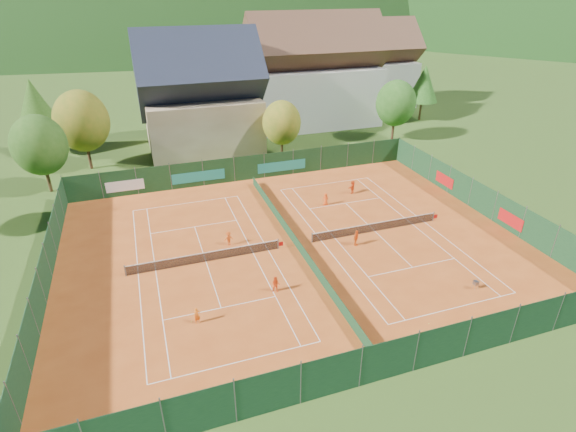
# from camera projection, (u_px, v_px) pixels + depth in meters

# --- Properties ---
(ground) EXTENTS (600.00, 600.00, 0.00)m
(ground) POSITION_uv_depth(u_px,v_px,m) (295.00, 246.00, 40.09)
(ground) COLOR #2C4A17
(ground) RESTS_ON ground
(clay_pad) EXTENTS (40.00, 32.00, 0.01)m
(clay_pad) POSITION_uv_depth(u_px,v_px,m) (295.00, 246.00, 40.07)
(clay_pad) COLOR #B64D1A
(clay_pad) RESTS_ON ground
(court_markings_left) EXTENTS (11.03, 23.83, 0.00)m
(court_markings_left) POSITION_uv_depth(u_px,v_px,m) (206.00, 262.00, 37.77)
(court_markings_left) COLOR white
(court_markings_left) RESTS_ON ground
(court_markings_right) EXTENTS (11.03, 23.83, 0.00)m
(court_markings_right) POSITION_uv_depth(u_px,v_px,m) (375.00, 231.00, 42.37)
(court_markings_right) COLOR white
(court_markings_right) RESTS_ON ground
(tennis_net_left) EXTENTS (13.30, 0.10, 1.02)m
(tennis_net_left) POSITION_uv_depth(u_px,v_px,m) (207.00, 256.00, 37.58)
(tennis_net_left) COLOR #59595B
(tennis_net_left) RESTS_ON ground
(tennis_net_right) EXTENTS (13.30, 0.10, 1.02)m
(tennis_net_right) POSITION_uv_depth(u_px,v_px,m) (377.00, 226.00, 42.19)
(tennis_net_right) COLOR #59595B
(tennis_net_right) RESTS_ON ground
(court_divider) EXTENTS (0.03, 28.80, 1.00)m
(court_divider) POSITION_uv_depth(u_px,v_px,m) (295.00, 241.00, 39.84)
(court_divider) COLOR #14371E
(court_divider) RESTS_ON ground
(fence_north) EXTENTS (40.00, 0.10, 3.00)m
(fence_north) POSITION_uv_depth(u_px,v_px,m) (246.00, 168.00, 52.67)
(fence_north) COLOR #14371B
(fence_north) RESTS_ON ground
(fence_south) EXTENTS (40.00, 0.04, 3.00)m
(fence_south) POSITION_uv_depth(u_px,v_px,m) (389.00, 360.00, 25.97)
(fence_south) COLOR #13341D
(fence_south) RESTS_ON ground
(fence_west) EXTENTS (0.04, 32.00, 3.00)m
(fence_west) POSITION_uv_depth(u_px,v_px,m) (45.00, 274.00, 33.62)
(fence_west) COLOR #153C20
(fence_west) RESTS_ON ground
(fence_east) EXTENTS (0.09, 32.00, 3.00)m
(fence_east) POSITION_uv_depth(u_px,v_px,m) (482.00, 199.00, 45.19)
(fence_east) COLOR #14381C
(fence_east) RESTS_ON ground
(chalet) EXTENTS (16.20, 12.00, 16.00)m
(chalet) POSITION_uv_depth(u_px,v_px,m) (201.00, 100.00, 61.29)
(chalet) COLOR tan
(chalet) RESTS_ON ground
(hotel_block_a) EXTENTS (21.60, 11.00, 17.25)m
(hotel_block_a) POSITION_uv_depth(u_px,v_px,m) (314.00, 78.00, 71.43)
(hotel_block_a) COLOR silver
(hotel_block_a) RESTS_ON ground
(hotel_block_b) EXTENTS (17.28, 10.00, 15.50)m
(hotel_block_b) POSITION_uv_depth(u_px,v_px,m) (368.00, 69.00, 82.52)
(hotel_block_b) COLOR silver
(hotel_block_b) RESTS_ON ground
(tree_west_front) EXTENTS (5.72, 5.72, 8.69)m
(tree_west_front) POSITION_uv_depth(u_px,v_px,m) (39.00, 145.00, 48.01)
(tree_west_front) COLOR #4A331A
(tree_west_front) RESTS_ON ground
(tree_west_mid) EXTENTS (6.44, 6.44, 9.78)m
(tree_west_mid) POSITION_uv_depth(u_px,v_px,m) (82.00, 121.00, 53.87)
(tree_west_mid) COLOR #472B19
(tree_west_mid) RESTS_ON ground
(tree_west_back) EXTENTS (5.60, 5.60, 10.00)m
(tree_west_back) POSITION_uv_depth(u_px,v_px,m) (35.00, 104.00, 58.54)
(tree_west_back) COLOR #4D2F1B
(tree_west_back) RESTS_ON ground
(tree_center) EXTENTS (5.01, 5.01, 7.60)m
(tree_center) POSITION_uv_depth(u_px,v_px,m) (282.00, 123.00, 58.06)
(tree_center) COLOR #412C17
(tree_center) RESTS_ON ground
(tree_east_front) EXTENTS (5.72, 5.72, 8.69)m
(tree_east_front) POSITION_uv_depth(u_px,v_px,m) (396.00, 103.00, 64.60)
(tree_east_front) COLOR #492C1A
(tree_east_front) RESTS_ON ground
(tree_east_mid) EXTENTS (5.04, 5.04, 9.00)m
(tree_east_mid) POSITION_uv_depth(u_px,v_px,m) (424.00, 83.00, 73.87)
(tree_east_mid) COLOR #463119
(tree_east_mid) RESTS_ON ground
(tree_east_back) EXTENTS (7.15, 7.15, 10.86)m
(tree_east_back) POSITION_uv_depth(u_px,v_px,m) (358.00, 74.00, 77.96)
(tree_east_back) COLOR #402E17
(tree_east_back) RESTS_ON ground
(mountain_backdrop) EXTENTS (820.00, 530.00, 242.00)m
(mountain_backdrop) POSITION_uv_depth(u_px,v_px,m) (206.00, 98.00, 262.34)
(mountain_backdrop) COLOR black
(mountain_backdrop) RESTS_ON ground
(ball_hopper) EXTENTS (0.34, 0.34, 0.80)m
(ball_hopper) POSITION_uv_depth(u_px,v_px,m) (476.00, 283.00, 34.19)
(ball_hopper) COLOR slate
(ball_hopper) RESTS_ON ground
(loose_ball_0) EXTENTS (0.07, 0.07, 0.07)m
(loose_ball_0) POSITION_uv_depth(u_px,v_px,m) (191.00, 322.00, 31.06)
(loose_ball_0) COLOR #CCD833
(loose_ball_0) RESTS_ON ground
(loose_ball_1) EXTENTS (0.07, 0.07, 0.07)m
(loose_ball_1) POSITION_uv_depth(u_px,v_px,m) (429.00, 324.00, 30.89)
(loose_ball_1) COLOR #CCD833
(loose_ball_1) RESTS_ON ground
(loose_ball_2) EXTENTS (0.07, 0.07, 0.07)m
(loose_ball_2) POSITION_uv_depth(u_px,v_px,m) (270.00, 216.00, 45.06)
(loose_ball_2) COLOR #CCD833
(loose_ball_2) RESTS_ON ground
(player_left_near) EXTENTS (0.53, 0.41, 1.27)m
(player_left_near) POSITION_uv_depth(u_px,v_px,m) (197.00, 316.00, 30.70)
(player_left_near) COLOR orange
(player_left_near) RESTS_ON ground
(player_left_mid) EXTENTS (0.82, 0.75, 1.35)m
(player_left_mid) POSITION_uv_depth(u_px,v_px,m) (276.00, 285.00, 33.79)
(player_left_mid) COLOR #F24D15
(player_left_mid) RESTS_ON ground
(player_left_far) EXTENTS (0.93, 0.61, 1.34)m
(player_left_far) POSITION_uv_depth(u_px,v_px,m) (229.00, 238.00, 39.88)
(player_left_far) COLOR #DC4F13
(player_left_far) RESTS_ON ground
(player_right_near) EXTENTS (0.93, 0.86, 1.53)m
(player_right_near) POSITION_uv_depth(u_px,v_px,m) (356.00, 238.00, 39.78)
(player_right_near) COLOR #EA5C14
(player_right_near) RESTS_ON ground
(player_right_far_a) EXTENTS (0.71, 0.50, 1.37)m
(player_right_far_a) POSITION_uv_depth(u_px,v_px,m) (326.00, 199.00, 47.05)
(player_right_far_a) COLOR #E94D14
(player_right_far_a) RESTS_ON ground
(player_right_far_b) EXTENTS (1.37, 1.25, 1.52)m
(player_right_far_b) POSITION_uv_depth(u_px,v_px,m) (352.00, 187.00, 49.68)
(player_right_far_b) COLOR #E04713
(player_right_far_b) RESTS_ON ground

